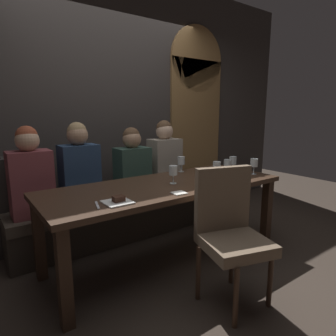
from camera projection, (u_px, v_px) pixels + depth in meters
ground at (166, 259)px, 2.75m from camera, size 9.00×9.00×0.00m
back_wall_tiled at (106, 101)px, 3.44m from camera, size 6.00×0.12×3.00m
arched_door at (196, 113)px, 4.18m from camera, size 0.90×0.05×2.55m
dining_table at (166, 193)px, 2.63m from camera, size 2.20×0.84×0.74m
banquette_bench at (130, 215)px, 3.26m from camera, size 2.50×0.44×0.45m
chair_near_side at (230, 227)px, 2.10m from camera, size 0.55×0.55×0.98m
diner_redhead at (30, 174)px, 2.57m from camera, size 0.36×0.24×0.81m
diner_bearded at (79, 167)px, 2.84m from camera, size 0.36×0.24×0.83m
diner_far_end at (132, 165)px, 3.16m from camera, size 0.36×0.24×0.77m
diner_near_end at (165, 157)px, 3.45m from camera, size 0.36×0.24×0.83m
wine_glass_far_right at (254, 163)px, 2.99m from camera, size 0.08×0.08×0.16m
wine_glass_end_left at (173, 171)px, 2.60m from camera, size 0.08×0.08×0.16m
wine_glass_end_right at (181, 161)px, 3.12m from camera, size 0.08×0.08×0.16m
wine_glass_near_left at (217, 167)px, 2.81m from camera, size 0.08×0.08×0.16m
wine_glass_center_back at (228, 164)px, 2.93m from camera, size 0.08×0.08×0.16m
wine_glass_far_left at (233, 161)px, 3.12m from camera, size 0.08×0.08×0.16m
espresso_cup at (231, 178)px, 2.71m from camera, size 0.12×0.12×0.06m
dessert_plate at (118, 201)px, 2.06m from camera, size 0.19×0.19×0.05m
fork_on_table at (97, 205)px, 2.00m from camera, size 0.06×0.17×0.01m
folded_napkin at (179, 193)px, 2.29m from camera, size 0.12×0.11×0.01m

